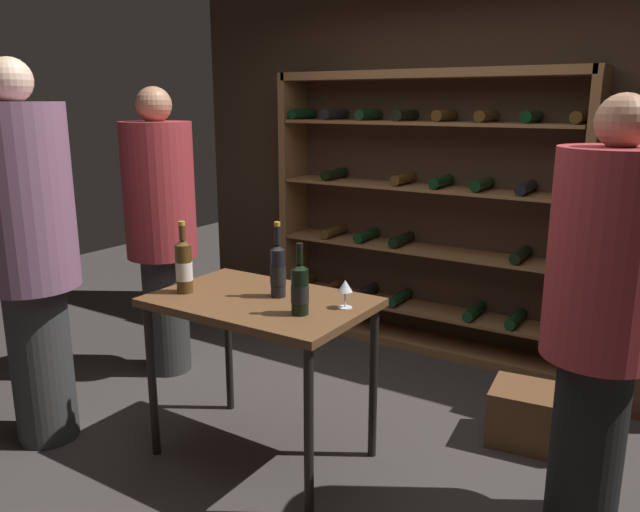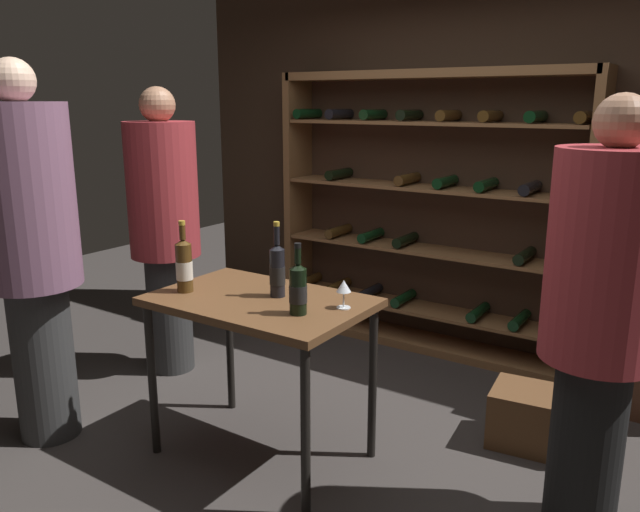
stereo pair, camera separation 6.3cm
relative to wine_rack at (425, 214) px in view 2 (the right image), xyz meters
name	(u,v)px [view 2 (the right image)]	position (x,y,z in m)	size (l,w,h in m)	color
ground_plane	(327,453)	(0.24, -1.67, -1.02)	(9.77, 9.77, 0.00)	#383330
back_wall	(471,153)	(0.24, 0.21, 0.44)	(4.71, 0.10, 2.92)	#3D2B1E
wine_rack	(425,214)	(0.00, 0.00, 0.00)	(2.33, 0.32, 2.03)	brown
tasting_table	(260,316)	(-0.04, -1.86, -0.25)	(1.07, 0.70, 0.86)	brown
person_guest_khaki	(602,306)	(1.48, -1.54, 0.00)	(0.47, 0.47, 1.85)	black
person_bystander_dark_jacket	(164,221)	(-1.26, -1.35, 0.03)	(0.46, 0.46, 1.91)	#2E2E2E
person_guest_plum_blouse	(30,240)	(-1.16, -2.36, 0.10)	(0.49, 0.49, 2.03)	#313131
wine_crate	(537,419)	(1.14, -0.97, -0.86)	(0.48, 0.34, 0.31)	brown
wine_bottle_green_slim	(298,289)	(0.26, -1.95, -0.03)	(0.08, 0.08, 0.33)	black
wine_bottle_red_label	(277,270)	(0.02, -1.79, -0.02)	(0.08, 0.08, 0.38)	black
wine_bottle_amber_reserve	(184,265)	(-0.43, -1.99, -0.02)	(0.09, 0.09, 0.37)	#4C3314
wine_glass_stemmed_right	(344,288)	(0.39, -1.76, -0.05)	(0.07, 0.07, 0.14)	silver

